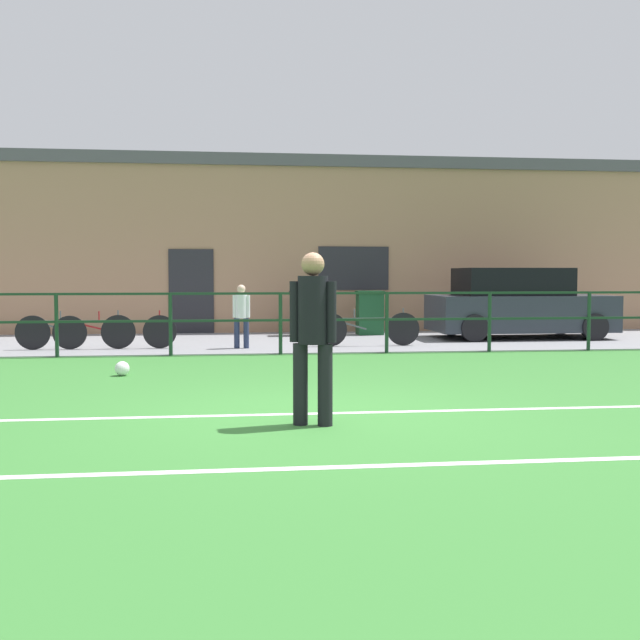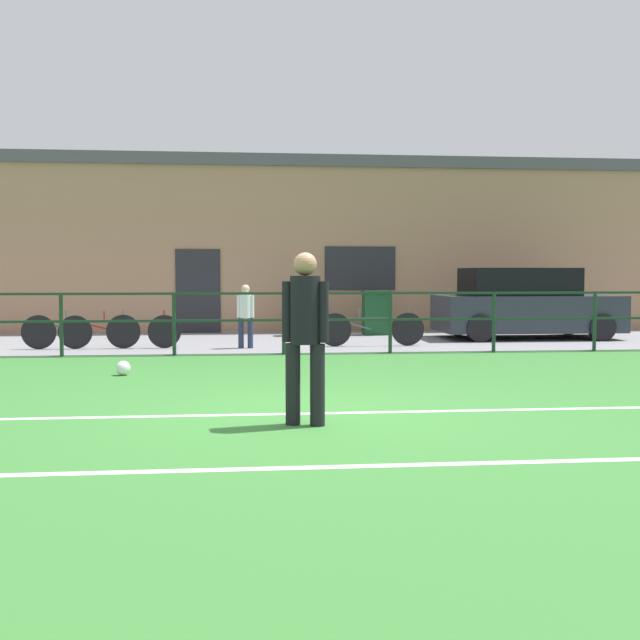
{
  "view_description": "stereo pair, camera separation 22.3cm",
  "coord_description": "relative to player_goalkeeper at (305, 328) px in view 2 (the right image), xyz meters",
  "views": [
    {
      "loc": [
        -0.91,
        -7.72,
        1.48
      ],
      "look_at": [
        0.38,
        3.05,
        0.81
      ],
      "focal_mm": 41.88,
      "sensor_mm": 36.0,
      "label": 1
    },
    {
      "loc": [
        -0.68,
        -7.75,
        1.48
      ],
      "look_at": [
        0.38,
        3.05,
        0.81
      ],
      "focal_mm": 41.88,
      "sensor_mm": 36.0,
      "label": 2
    }
  ],
  "objects": [
    {
      "name": "ground",
      "position": [
        0.12,
        0.53,
        -0.98
      ],
      "size": [
        60.0,
        44.0,
        0.04
      ],
      "primitive_type": "cube",
      "color": "#387A33"
    },
    {
      "name": "field_line_touchline",
      "position": [
        0.12,
        0.59,
        -0.96
      ],
      "size": [
        36.0,
        0.11,
        0.0
      ],
      "primitive_type": "cube",
      "color": "white",
      "rests_on": "ground"
    },
    {
      "name": "field_line_hash",
      "position": [
        0.12,
        -1.62,
        -0.96
      ],
      "size": [
        36.0,
        0.11,
        0.0
      ],
      "primitive_type": "cube",
      "color": "white",
      "rests_on": "ground"
    },
    {
      "name": "pavement_strip",
      "position": [
        0.12,
        9.03,
        -0.95
      ],
      "size": [
        48.0,
        5.0,
        0.02
      ],
      "primitive_type": "cube",
      "color": "gray",
      "rests_on": "ground"
    },
    {
      "name": "perimeter_fence",
      "position": [
        0.12,
        6.53,
        -0.21
      ],
      "size": [
        36.07,
        0.07,
        1.15
      ],
      "color": "#193823",
      "rests_on": "ground"
    },
    {
      "name": "clubhouse_facade",
      "position": [
        0.12,
        12.73,
        1.29
      ],
      "size": [
        28.0,
        2.56,
        4.48
      ],
      "color": "#A37A5B",
      "rests_on": "ground"
    },
    {
      "name": "player_goalkeeper",
      "position": [
        0.0,
        0.0,
        0.0
      ],
      "size": [
        0.45,
        0.3,
        1.69
      ],
      "rotation": [
        0.0,
        0.0,
        2.83
      ],
      "color": "black",
      "rests_on": "ground"
    },
    {
      "name": "soccer_ball_match",
      "position": [
        -2.37,
        3.87,
        -0.85
      ],
      "size": [
        0.21,
        0.21,
        0.21
      ],
      "primitive_type": "sphere",
      "color": "white",
      "rests_on": "ground"
    },
    {
      "name": "spectator_child",
      "position": [
        -0.59,
        7.56,
        -0.23
      ],
      "size": [
        0.34,
        0.22,
        1.26
      ],
      "rotation": [
        0.0,
        0.0,
        3.0
      ],
      "color": "#232D4C",
      "rests_on": "pavement_strip"
    },
    {
      "name": "parked_car_red",
      "position": [
        5.75,
        9.24,
        -0.18
      ],
      "size": [
        4.03,
        1.93,
        1.6
      ],
      "color": "#282D38",
      "rests_on": "pavement_strip"
    },
    {
      "name": "bicycle_parked_1",
      "position": [
        -3.06,
        7.73,
        -0.6
      ],
      "size": [
        2.38,
        0.04,
        0.75
      ],
      "color": "black",
      "rests_on": "pavement_strip"
    },
    {
      "name": "bicycle_parked_3",
      "position": [
        -3.8,
        7.73,
        -0.59
      ],
      "size": [
        2.28,
        0.04,
        0.76
      ],
      "color": "black",
      "rests_on": "pavement_strip"
    },
    {
      "name": "bicycle_parked_4",
      "position": [
        1.96,
        7.73,
        -0.59
      ],
      "size": [
        2.18,
        0.04,
        0.77
      ],
      "color": "black",
      "rests_on": "pavement_strip"
    },
    {
      "name": "trash_bin_0",
      "position": [
        2.55,
        10.57,
        -0.41
      ],
      "size": [
        0.64,
        0.55,
        1.06
      ],
      "color": "#194C28",
      "rests_on": "pavement_strip"
    },
    {
      "name": "trash_bin_1",
      "position": [
        0.91,
        10.5,
        -0.4
      ],
      "size": [
        0.62,
        0.53,
        1.06
      ],
      "color": "black",
      "rests_on": "pavement_strip"
    }
  ]
}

